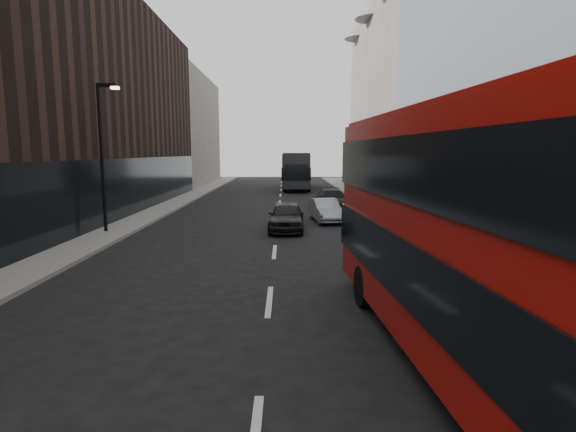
{
  "coord_description": "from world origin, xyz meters",
  "views": [
    {
      "loc": [
        0.42,
        -3.58,
        3.95
      ],
      "look_at": [
        0.49,
        6.66,
        2.5
      ],
      "focal_mm": 28.0,
      "sensor_mm": 36.0,
      "label": 1
    }
  ],
  "objects_px": {
    "street_lamp": "(103,148)",
    "red_bus": "(487,230)",
    "grey_bus": "(298,170)",
    "car_a": "(287,216)",
    "car_b": "(325,210)",
    "car_c": "(332,200)"
  },
  "relations": [
    {
      "from": "street_lamp",
      "to": "red_bus",
      "type": "distance_m",
      "value": 18.61
    },
    {
      "from": "grey_bus",
      "to": "car_a",
      "type": "bearing_deg",
      "value": -89.73
    },
    {
      "from": "car_b",
      "to": "car_a",
      "type": "bearing_deg",
      "value": -133.52
    },
    {
      "from": "street_lamp",
      "to": "grey_bus",
      "type": "xyz_separation_m",
      "value": [
        10.05,
        27.41,
        -2.09
      ]
    },
    {
      "from": "car_a",
      "to": "red_bus",
      "type": "bearing_deg",
      "value": -75.4
    },
    {
      "from": "car_b",
      "to": "car_c",
      "type": "bearing_deg",
      "value": 72.56
    },
    {
      "from": "car_b",
      "to": "car_c",
      "type": "xyz_separation_m",
      "value": [
        0.95,
        5.25,
        0.06
      ]
    },
    {
      "from": "red_bus",
      "to": "car_a",
      "type": "relative_size",
      "value": 2.76
    },
    {
      "from": "street_lamp",
      "to": "car_a",
      "type": "relative_size",
      "value": 1.62
    },
    {
      "from": "grey_bus",
      "to": "street_lamp",
      "type": "bearing_deg",
      "value": -106.98
    },
    {
      "from": "car_c",
      "to": "street_lamp",
      "type": "bearing_deg",
      "value": -145.36
    },
    {
      "from": "red_bus",
      "to": "car_c",
      "type": "bearing_deg",
      "value": 86.69
    },
    {
      "from": "red_bus",
      "to": "car_c",
      "type": "height_order",
      "value": "red_bus"
    },
    {
      "from": "grey_bus",
      "to": "red_bus",
      "type": "bearing_deg",
      "value": -84.01
    },
    {
      "from": "red_bus",
      "to": "grey_bus",
      "type": "xyz_separation_m",
      "value": [
        -2.06,
        41.46,
        -0.56
      ]
    },
    {
      "from": "red_bus",
      "to": "car_b",
      "type": "height_order",
      "value": "red_bus"
    },
    {
      "from": "street_lamp",
      "to": "grey_bus",
      "type": "relative_size",
      "value": 0.57
    },
    {
      "from": "car_a",
      "to": "car_c",
      "type": "relative_size",
      "value": 0.89
    },
    {
      "from": "grey_bus",
      "to": "car_a",
      "type": "xyz_separation_m",
      "value": [
        -1.33,
        -26.41,
        -1.35
      ]
    },
    {
      "from": "street_lamp",
      "to": "car_b",
      "type": "height_order",
      "value": "street_lamp"
    },
    {
      "from": "grey_bus",
      "to": "car_c",
      "type": "height_order",
      "value": "grey_bus"
    },
    {
      "from": "red_bus",
      "to": "grey_bus",
      "type": "distance_m",
      "value": 41.51
    }
  ]
}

